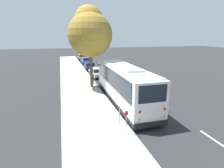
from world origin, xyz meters
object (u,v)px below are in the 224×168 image
(sign_post_far, at_px, (119,115))
(parked_sedan_navy, at_px, (90,66))
(parked_sedan_silver, at_px, (97,73))
(parked_sedan_tan, at_px, (82,57))
(sign_post_near, at_px, (126,122))
(parked_sedan_blue, at_px, (86,61))
(street_tree, at_px, (90,32))
(fire_hydrant, at_px, (93,80))
(shuttle_bus, at_px, (123,82))

(sign_post_far, bearing_deg, parked_sedan_navy, -3.79)
(parked_sedan_silver, relative_size, parked_sedan_tan, 1.05)
(parked_sedan_tan, relative_size, sign_post_near, 2.96)
(parked_sedan_navy, relative_size, parked_sedan_tan, 1.06)
(parked_sedan_blue, relative_size, sign_post_far, 3.19)
(parked_sedan_navy, distance_m, street_tree, 13.13)
(parked_sedan_navy, bearing_deg, parked_sedan_blue, 0.26)
(parked_sedan_tan, distance_m, sign_post_far, 35.82)
(sign_post_near, distance_m, fire_hydrant, 12.22)
(parked_sedan_tan, height_order, sign_post_near, sign_post_near)
(parked_sedan_blue, bearing_deg, street_tree, 171.39)
(street_tree, distance_m, sign_post_near, 12.22)
(fire_hydrant, bearing_deg, parked_sedan_blue, -4.97)
(parked_sedan_blue, bearing_deg, shuttle_bus, 177.46)
(shuttle_bus, height_order, parked_sedan_silver, shuttle_bus)
(parked_sedan_navy, distance_m, parked_sedan_blue, 7.36)
(parked_sedan_navy, distance_m, parked_sedan_tan, 14.44)
(sign_post_near, bearing_deg, parked_sedan_tan, -2.59)
(parked_sedan_blue, relative_size, street_tree, 0.48)
(parked_sedan_silver, xyz_separation_m, sign_post_far, (-15.27, 1.58, 0.22))
(sign_post_far, bearing_deg, shuttle_bus, -22.87)
(parked_sedan_navy, bearing_deg, sign_post_near, 178.79)
(shuttle_bus, height_order, sign_post_near, shuttle_bus)
(sign_post_near, relative_size, fire_hydrant, 1.85)
(sign_post_near, height_order, fire_hydrant, sign_post_near)
(parked_sedan_navy, bearing_deg, parked_sedan_silver, -176.05)
(parked_sedan_silver, bearing_deg, fire_hydrant, 159.05)
(parked_sedan_navy, xyz_separation_m, sign_post_near, (-22.62, 1.42, 0.31))
(parked_sedan_blue, bearing_deg, fire_hydrant, 172.20)
(shuttle_bus, height_order, parked_sedan_tan, shuttle_bus)
(sign_post_near, bearing_deg, shuttle_bus, -18.03)
(street_tree, bearing_deg, parked_sedan_silver, -18.03)
(parked_sedan_navy, distance_m, fire_hydrant, 10.48)
(shuttle_bus, xyz_separation_m, street_tree, (5.38, 2.05, 4.50))
(parked_sedan_silver, distance_m, fire_hydrant, 4.56)
(street_tree, bearing_deg, shuttle_bus, -159.13)
(shuttle_bus, distance_m, parked_sedan_tan, 31.52)
(parked_sedan_navy, xyz_separation_m, parked_sedan_tan, (14.43, -0.26, 0.01))
(street_tree, relative_size, sign_post_near, 6.05)
(shuttle_bus, relative_size, parked_sedan_blue, 2.59)
(parked_sedan_blue, xyz_separation_m, sign_post_far, (-28.70, 1.69, 0.21))
(fire_hydrant, bearing_deg, shuttle_bus, -165.93)
(parked_sedan_silver, distance_m, street_tree, 8.24)
(sign_post_far, bearing_deg, fire_hydrant, -0.74)
(sign_post_near, height_order, sign_post_far, sign_post_near)
(parked_sedan_blue, bearing_deg, parked_sedan_tan, -2.76)
(shuttle_bus, bearing_deg, parked_sedan_blue, 1.03)
(parked_sedan_silver, xyz_separation_m, street_tree, (-5.60, 1.82, 5.76))
(parked_sedan_tan, relative_size, sign_post_far, 3.28)
(sign_post_far, xyz_separation_m, fire_hydrant, (10.95, -0.14, -0.27))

